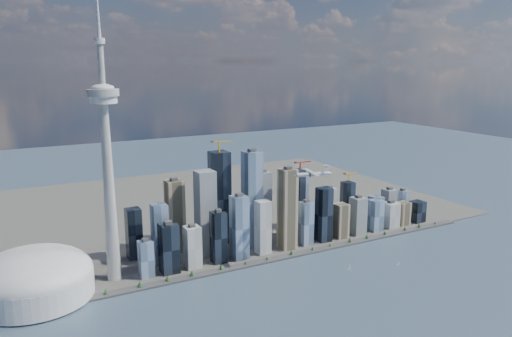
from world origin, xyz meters
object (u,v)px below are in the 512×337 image
sailboat_east (350,268)px  dome_stadium (34,278)px  airplane (313,174)px  sailboat_west (398,264)px  needle_tower (107,159)px

sailboat_east → dome_stadium: bearing=-172.0°
airplane → dome_stadium: bearing=179.8°
sailboat_west → sailboat_east: 106.47m
dome_stadium → sailboat_east: (566.70, -163.24, -35.99)m
sailboat_east → airplane: bearing=164.6°
needle_tower → sailboat_west: 612.66m
airplane → sailboat_east: bearing=-27.1°
dome_stadium → sailboat_east: 590.84m
airplane → sailboat_east: airplane is taller
sailboat_west → dome_stadium: bearing=174.0°
needle_tower → dome_stadium: (-140.00, -10.00, -196.40)m
dome_stadium → sailboat_east: dome_stadium is taller
dome_stadium → airplane: (506.48, -113.64, 154.32)m
needle_tower → dome_stadium: bearing=-175.9°
sailboat_east → needle_tower: bearing=-178.0°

